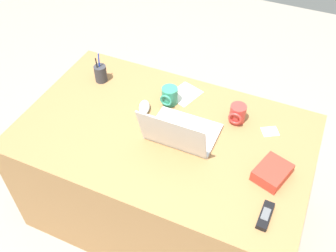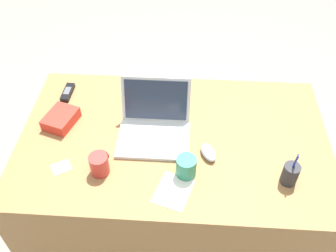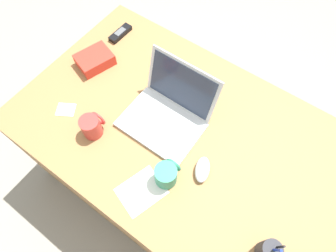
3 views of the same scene
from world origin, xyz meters
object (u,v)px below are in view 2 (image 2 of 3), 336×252
(computer_mouse, at_px, (208,152))
(coffee_mug_white, at_px, (99,164))
(pen_holder, at_px, (290,174))
(snack_bag, at_px, (61,119))
(cordless_phone, at_px, (68,92))
(coffee_mug_tall, at_px, (186,166))
(laptop, at_px, (154,127))

(computer_mouse, bearing_deg, coffee_mug_white, 171.66)
(pen_holder, distance_m, snack_bag, 1.10)
(cordless_phone, distance_m, pen_holder, 1.20)
(computer_mouse, relative_size, coffee_mug_white, 1.11)
(computer_mouse, xyz_separation_m, coffee_mug_tall, (-0.10, -0.11, 0.03))
(computer_mouse, bearing_deg, laptop, 132.53)
(computer_mouse, relative_size, pen_holder, 0.61)
(pen_holder, bearing_deg, snack_bag, 164.91)
(coffee_mug_tall, relative_size, snack_bag, 0.60)
(laptop, xyz_separation_m, coffee_mug_tall, (0.16, -0.23, -0.00))
(computer_mouse, xyz_separation_m, snack_bag, (-0.72, 0.16, 0.01))
(coffee_mug_white, relative_size, coffee_mug_tall, 0.99)
(laptop, relative_size, computer_mouse, 3.09)
(snack_bag, bearing_deg, computer_mouse, -12.70)
(coffee_mug_white, distance_m, cordless_phone, 0.57)
(cordless_phone, bearing_deg, snack_bag, -83.38)
(laptop, relative_size, snack_bag, 2.06)
(laptop, height_order, coffee_mug_white, laptop)
(coffee_mug_white, xyz_separation_m, coffee_mug_tall, (0.37, 0.01, -0.00))
(coffee_mug_white, relative_size, cordless_phone, 0.72)
(computer_mouse, height_order, coffee_mug_white, coffee_mug_white)
(coffee_mug_white, bearing_deg, coffee_mug_tall, 1.86)
(laptop, height_order, cordless_phone, laptop)
(computer_mouse, bearing_deg, pen_holder, -42.57)
(computer_mouse, relative_size, coffee_mug_tall, 1.10)
(computer_mouse, height_order, snack_bag, snack_bag)
(coffee_mug_white, height_order, cordless_phone, coffee_mug_white)
(coffee_mug_white, xyz_separation_m, snack_bag, (-0.25, 0.28, -0.02))
(computer_mouse, relative_size, snack_bag, 0.66)
(laptop, height_order, computer_mouse, laptop)
(pen_holder, relative_size, snack_bag, 1.09)
(snack_bag, bearing_deg, coffee_mug_white, -48.67)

